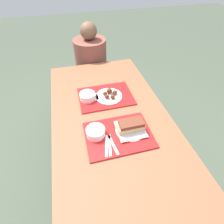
% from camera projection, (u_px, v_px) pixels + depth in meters
% --- Properties ---
extents(ground_plane, '(12.00, 12.00, 0.00)m').
position_uv_depth(ground_plane, '(112.00, 168.00, 1.88)').
color(ground_plane, '#424C3D').
extents(picnic_table, '(0.90, 1.73, 0.78)m').
position_uv_depth(picnic_table, '(111.00, 126.00, 1.41)').
color(picnic_table, brown).
rests_on(picnic_table, ground_plane).
extents(picnic_bench_far, '(0.85, 0.28, 0.45)m').
position_uv_depth(picnic_bench_far, '(92.00, 82.00, 2.38)').
color(picnic_bench_far, brown).
rests_on(picnic_bench_far, ground_plane).
extents(tray_near, '(0.46, 0.34, 0.01)m').
position_uv_depth(tray_near, '(119.00, 135.00, 1.21)').
color(tray_near, red).
rests_on(tray_near, picnic_table).
extents(tray_far, '(0.46, 0.34, 0.01)m').
position_uv_depth(tray_far, '(106.00, 96.00, 1.52)').
color(tray_far, red).
rests_on(tray_far, picnic_table).
extents(bowl_coleslaw_near, '(0.13, 0.13, 0.06)m').
position_uv_depth(bowl_coleslaw_near, '(96.00, 132.00, 1.19)').
color(bowl_coleslaw_near, white).
rests_on(bowl_coleslaw_near, tray_near).
extents(brisket_sandwich_plate, '(0.21, 0.21, 0.09)m').
position_uv_depth(brisket_sandwich_plate, '(131.00, 127.00, 1.21)').
color(brisket_sandwich_plate, white).
rests_on(brisket_sandwich_plate, tray_near).
extents(plastic_fork_near, '(0.05, 0.17, 0.00)m').
position_uv_depth(plastic_fork_near, '(110.00, 145.00, 1.14)').
color(plastic_fork_near, white).
rests_on(plastic_fork_near, tray_near).
extents(plastic_knife_near, '(0.04, 0.17, 0.00)m').
position_uv_depth(plastic_knife_near, '(113.00, 144.00, 1.15)').
color(plastic_knife_near, white).
rests_on(plastic_knife_near, tray_near).
extents(plastic_spoon_near, '(0.06, 0.17, 0.00)m').
position_uv_depth(plastic_spoon_near, '(107.00, 146.00, 1.14)').
color(plastic_spoon_near, white).
rests_on(plastic_spoon_near, tray_near).
extents(condiment_packet, '(0.04, 0.03, 0.01)m').
position_uv_depth(condiment_packet, '(118.00, 126.00, 1.26)').
color(condiment_packet, '#A59E93').
rests_on(condiment_packet, tray_near).
extents(bowl_coleslaw_far, '(0.13, 0.13, 0.06)m').
position_uv_depth(bowl_coleslaw_far, '(87.00, 96.00, 1.47)').
color(bowl_coleslaw_far, white).
rests_on(bowl_coleslaw_far, tray_far).
extents(wings_plate_far, '(0.23, 0.23, 0.06)m').
position_uv_depth(wings_plate_far, '(109.00, 95.00, 1.50)').
color(wings_plate_far, white).
rests_on(wings_plate_far, tray_far).
extents(napkin_far, '(0.12, 0.08, 0.01)m').
position_uv_depth(napkin_far, '(91.00, 98.00, 1.49)').
color(napkin_far, white).
rests_on(napkin_far, tray_far).
extents(person_seated_across, '(0.38, 0.38, 0.69)m').
position_uv_depth(person_seated_across, '(91.00, 58.00, 2.13)').
color(person_seated_across, brown).
rests_on(person_seated_across, picnic_bench_far).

